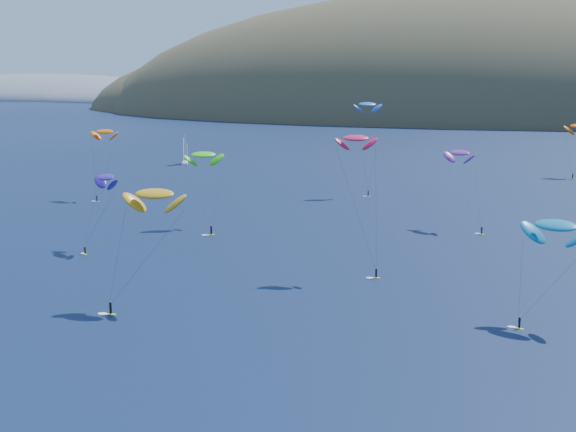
{
  "coord_description": "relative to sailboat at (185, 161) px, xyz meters",
  "views": [
    {
      "loc": [
        53.88,
        -63.65,
        37.41
      ],
      "look_at": [
        12.62,
        80.0,
        9.0
      ],
      "focal_mm": 50.0,
      "sensor_mm": 36.0,
      "label": 1
    }
  ],
  "objects": [
    {
      "name": "kitesurfer_3",
      "position": [
        51.1,
        -107.09,
        15.64
      ],
      "size": [
        11.39,
        15.37,
        19.1
      ],
      "rotation": [
        0.0,
        0.0,
        0.57
      ],
      "color": "yellow",
      "rests_on": "ground"
    },
    {
      "name": "kitesurfer_9",
      "position": [
        93.58,
        -139.75,
        23.39
      ],
      "size": [
        9.39,
        6.93,
        26.4
      ],
      "rotation": [
        0.0,
        0.0,
        0.26
      ],
      "color": "yellow",
      "rests_on": "ground"
    },
    {
      "name": "sailboat",
      "position": [
        0.0,
        0.0,
        0.0
      ],
      "size": [
        9.58,
        8.67,
        11.43
      ],
      "rotation": [
        0.0,
        0.0,
        0.35
      ],
      "color": "white",
      "rests_on": "ground"
    },
    {
      "name": "kitesurfer_5",
      "position": [
        127.32,
        -159.95,
        13.38
      ],
      "size": [
        10.83,
        10.01,
        17.08
      ],
      "rotation": [
        0.0,
        0.0,
        -0.39
      ],
      "color": "yellow",
      "rests_on": "ground"
    },
    {
      "name": "kitesurfer_2",
      "position": [
        67.26,
        -167.66,
        16.53
      ],
      "size": [
        10.06,
        11.09,
        20.21
      ],
      "rotation": [
        0.0,
        0.0,
        0.09
      ],
      "color": "yellow",
      "rests_on": "ground"
    },
    {
      "name": "island",
      "position": [
        106.85,
        345.61,
        -11.68
      ],
      "size": [
        730.0,
        300.0,
        210.0
      ],
      "color": "#3D3526",
      "rests_on": "ground"
    },
    {
      "name": "kitesurfer_6",
      "position": [
        108.53,
        -92.07,
        16.24
      ],
      "size": [
        11.17,
        12.45,
        19.45
      ],
      "rotation": [
        0.0,
        0.0,
        -0.52
      ],
      "color": "yellow",
      "rests_on": "ground"
    },
    {
      "name": "kitesurfer_10",
      "position": [
        40.96,
        -135.05,
        13.72
      ],
      "size": [
        8.72,
        11.47,
        16.94
      ],
      "rotation": [
        0.0,
        0.0,
        -0.64
      ],
      "color": "yellow",
      "rests_on": "ground"
    },
    {
      "name": "headland",
      "position": [
        -377.81,
        533.33,
        -4.31
      ],
      "size": [
        460.0,
        250.0,
        60.0
      ],
      "color": "slate",
      "rests_on": "ground"
    },
    {
      "name": "kitesurfer_4",
      "position": [
        79.13,
        -50.25,
        25.01
      ],
      "size": [
        8.81,
        9.35,
        28.23
      ],
      "rotation": [
        0.0,
        0.0,
        0.5
      ],
      "color": "yellow",
      "rests_on": "ground"
    },
    {
      "name": "kitesurfer_1",
      "position": [
        9.47,
        -77.86,
        17.76
      ],
      "size": [
        8.04,
        9.42,
        20.97
      ],
      "rotation": [
        0.0,
        0.0,
        0.01
      ],
      "color": "yellow",
      "rests_on": "ground"
    }
  ]
}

